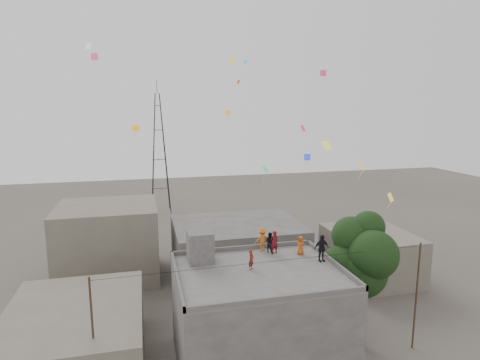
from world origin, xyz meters
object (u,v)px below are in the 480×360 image
at_px(person_red_adult, 274,242).
at_px(person_dark_adult, 322,248).
at_px(tree, 362,257).
at_px(transmission_tower, 159,153).
at_px(stair_head_box, 200,246).

distance_m(person_red_adult, person_dark_adult, 3.27).
xyz_separation_m(person_red_adult, person_dark_adult, (2.51, -2.09, 0.09)).
relative_size(tree, person_dark_adult, 5.14).
bearing_deg(tree, transmission_tower, 106.09).
distance_m(tree, person_dark_adult, 3.10).
xyz_separation_m(tree, person_dark_adult, (-2.97, 0.04, 0.88)).
relative_size(tree, transmission_tower, 0.45).
bearing_deg(person_red_adult, tree, 147.82).
relative_size(stair_head_box, person_red_adult, 1.25).
bearing_deg(stair_head_box, tree, -10.74).
height_order(stair_head_box, tree, tree).
xyz_separation_m(stair_head_box, tree, (10.57, -2.00, -1.00)).
bearing_deg(tree, person_dark_adult, 179.15).
bearing_deg(person_dark_adult, tree, -6.73).
distance_m(transmission_tower, person_red_adult, 37.80).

